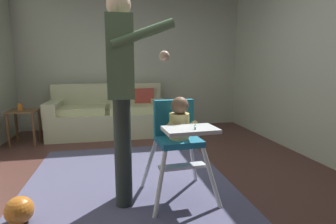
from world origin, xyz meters
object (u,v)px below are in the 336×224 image
sippy_cup (20,107)px  toy_ball (19,210)px  side_table (24,119)px  couch (109,115)px  wall_clock (121,30)px  high_chair (179,130)px  adult_standing (122,89)px

sippy_cup → toy_ball: bearing=-73.8°
toy_ball → side_table: side_table is taller
couch → side_table: bearing=-71.9°
toy_ball → side_table: (-0.61, 2.22, 0.28)m
toy_ball → wall_clock: size_ratio=0.65×
side_table → high_chair: bearing=-47.8°
high_chair → wall_clock: size_ratio=2.88×
high_chair → wall_clock: 3.19m
adult_standing → wall_clock: wall_clock is taller
adult_standing → sippy_cup: (-1.43, 2.04, -0.41)m
couch → high_chair: bearing=14.7°
toy_ball → wall_clock: (0.88, 3.10, 1.72)m
toy_ball → wall_clock: 3.65m
adult_standing → sippy_cup: 2.52m
high_chair → couch: bearing=-169.4°
sippy_cup → couch: bearing=17.6°
adult_standing → wall_clock: 3.04m
sippy_cup → wall_clock: (1.53, 0.88, 1.25)m
high_chair → sippy_cup: bearing=-141.3°
toy_ball → wall_clock: wall_clock is taller
couch → sippy_cup: bearing=-72.4°
couch → adult_standing: size_ratio=1.11×
adult_standing → wall_clock: (0.10, 2.92, 0.84)m
side_table → wall_clock: (1.49, 0.88, 1.44)m
couch → adult_standing: bearing=4.0°
toy_ball → sippy_cup: bearing=106.2°
adult_standing → couch: bearing=95.4°
adult_standing → sippy_cup: adult_standing is taller
sippy_cup → adult_standing: bearing=-55.0°
couch → high_chair: high_chair is taller
adult_standing → side_table: adult_standing is taller
adult_standing → toy_ball: (-0.78, -0.18, -0.87)m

